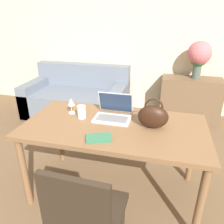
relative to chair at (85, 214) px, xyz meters
name	(u,v)px	position (x,y,z in m)	size (l,w,h in m)	color
wall_back	(149,33)	(0.06, 2.95, 0.86)	(10.00, 0.06, 2.70)	beige
dining_table	(114,133)	(0.01, 0.74, 0.18)	(1.59, 0.82, 0.75)	brown
chair	(85,214)	(0.00, 0.00, 0.00)	(0.46, 0.46, 0.88)	#2D2319
couch	(78,98)	(-1.06, 2.43, -0.21)	(1.71, 0.93, 0.82)	slate
sideboard	(190,99)	(0.83, 2.66, -0.14)	(0.94, 0.40, 0.70)	brown
laptop	(114,111)	(-0.03, 0.90, 0.32)	(0.33, 0.28, 0.22)	silver
drinking_glass	(82,112)	(-0.32, 0.80, 0.32)	(0.08, 0.08, 0.12)	silver
wine_glass	(71,103)	(-0.45, 0.88, 0.37)	(0.07, 0.07, 0.15)	silver
handbag	(153,116)	(0.34, 0.77, 0.37)	(0.26, 0.13, 0.27)	black
flower_vase	(199,55)	(0.87, 2.67, 0.57)	(0.36, 0.36, 0.57)	#47564C
book	(99,138)	(-0.05, 0.47, 0.27)	(0.23, 0.18, 0.02)	#336B4C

